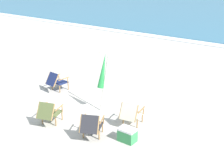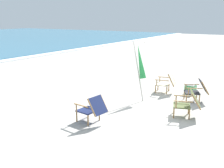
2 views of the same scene
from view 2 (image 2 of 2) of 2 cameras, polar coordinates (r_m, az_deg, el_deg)
The scene contains 7 objects.
ground_plane at distance 8.18m, azimuth 6.63°, elevation -6.10°, with size 80.00×80.00×0.00m, color #B2AAA0.
beach_chair_mid_center at distance 7.23m, azimuth -4.27°, elevation -5.26°, with size 0.65×0.83×0.77m.
beach_chair_front_left at distance 9.47m, azimuth 18.07°, elevation -1.19°, with size 0.85×0.94×0.78m.
beach_chair_back_right at distance 7.96m, azimuth 16.21°, elevation -3.95°, with size 0.79×0.91×0.78m.
beach_chair_front_right at distance 10.29m, azimuth 11.84°, elevation 0.45°, with size 0.70×0.83×0.79m.
umbrella_furled_green at distance 8.98m, azimuth 6.18°, elevation 4.77°, with size 0.27×0.57×2.08m.
cooler_box at distance 10.50m, azimuth 16.74°, elevation -0.85°, with size 0.49×0.35×0.40m.
Camera 2 is at (-6.93, -3.27, 2.84)m, focal length 42.00 mm.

